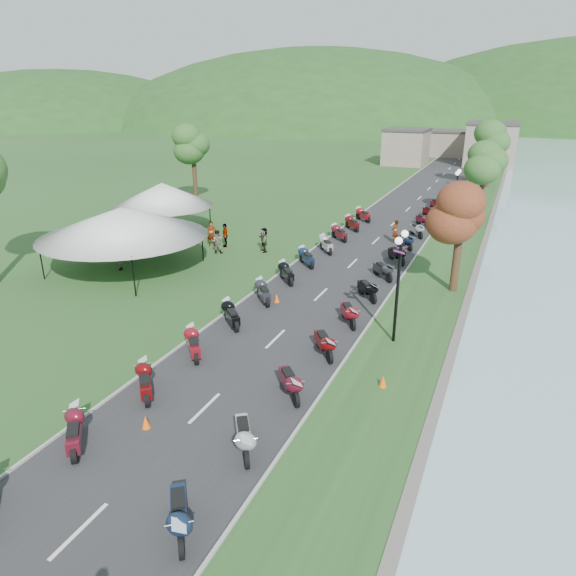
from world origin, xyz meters
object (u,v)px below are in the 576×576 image
at_px(pedestrian_b, 218,253).
at_px(vendor_tent_main, 124,239).
at_px(pedestrian_a, 212,246).
at_px(pedestrian_c, 121,270).

bearing_deg(pedestrian_b, vendor_tent_main, 38.65).
bearing_deg(pedestrian_b, pedestrian_a, -65.41).
distance_m(pedestrian_a, pedestrian_b, 1.82).
distance_m(pedestrian_a, pedestrian_c, 7.39).
relative_size(pedestrian_b, pedestrian_c, 0.96).
bearing_deg(pedestrian_c, pedestrian_a, 110.19).
xyz_separation_m(vendor_tent_main, pedestrian_b, (3.39, 5.39, -2.00)).
bearing_deg(pedestrian_a, pedestrian_c, -130.54).
height_order(vendor_tent_main, pedestrian_b, vendor_tent_main).
xyz_separation_m(pedestrian_a, pedestrian_b, (1.26, -1.32, 0.00)).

